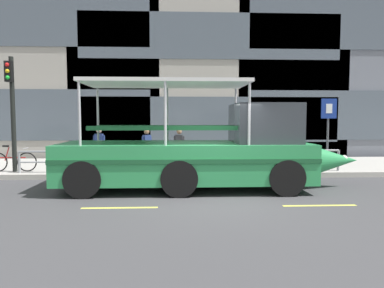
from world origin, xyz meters
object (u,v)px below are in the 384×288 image
at_px(pedestrian_mid_right, 147,145).
at_px(parking_sign, 328,121).
at_px(traffic_light_pole, 12,103).
at_px(pedestrian_mid_left, 179,144).
at_px(pedestrian_near_bow, 264,141).
at_px(duck_tour_boat, 203,153).
at_px(pedestrian_near_stern, 99,144).
at_px(leaned_bicycle, 12,161).

bearing_deg(pedestrian_mid_right, parking_sign, -2.79).
height_order(traffic_light_pole, pedestrian_mid_left, traffic_light_pole).
bearing_deg(pedestrian_near_bow, pedestrian_mid_right, 177.11).
relative_size(traffic_light_pole, duck_tour_boat, 0.45).
height_order(parking_sign, pedestrian_near_stern, parking_sign).
bearing_deg(pedestrian_near_bow, duck_tour_boat, -131.29).
xyz_separation_m(traffic_light_pole, pedestrian_mid_left, (5.97, 1.06, -1.58)).
xyz_separation_m(duck_tour_boat, pedestrian_near_stern, (-3.78, 3.23, 0.06)).
xyz_separation_m(leaned_bicycle, pedestrian_near_stern, (2.96, 0.73, 0.57)).
bearing_deg(pedestrian_near_bow, parking_sign, -2.59).
bearing_deg(pedestrian_near_stern, leaned_bicycle, -166.13).
height_order(leaned_bicycle, pedestrian_near_bow, pedestrian_near_bow).
relative_size(leaned_bicycle, pedestrian_mid_left, 1.15).
height_order(parking_sign, duck_tour_boat, duck_tour_boat).
bearing_deg(traffic_light_pole, leaned_bicycle, 141.78).
xyz_separation_m(duck_tour_boat, pedestrian_mid_left, (-0.68, 3.48, 0.02)).
bearing_deg(duck_tour_boat, pedestrian_mid_right, 121.18).
height_order(duck_tour_boat, pedestrian_near_stern, duck_tour_boat).
bearing_deg(traffic_light_pole, parking_sign, 2.17).
height_order(traffic_light_pole, pedestrian_mid_right, traffic_light_pole).
bearing_deg(duck_tour_boat, leaned_bicycle, 159.70).
xyz_separation_m(pedestrian_near_bow, pedestrian_near_stern, (-6.39, 0.25, -0.10)).
distance_m(pedestrian_mid_right, pedestrian_near_stern, 1.84).
xyz_separation_m(parking_sign, pedestrian_mid_right, (-7.01, 0.34, -0.91)).
xyz_separation_m(parking_sign, duck_tour_boat, (-5.06, -2.87, -0.93)).
xyz_separation_m(pedestrian_near_bow, pedestrian_mid_right, (-4.56, 0.23, -0.14)).
bearing_deg(leaned_bicycle, pedestrian_near_stern, 13.87).
xyz_separation_m(traffic_light_pole, pedestrian_near_bow, (9.27, 0.56, -1.44)).
height_order(traffic_light_pole, leaned_bicycle, traffic_light_pole).
height_order(duck_tour_boat, pedestrian_mid_right, duck_tour_boat).
height_order(parking_sign, leaned_bicycle, parking_sign).
relative_size(duck_tour_boat, pedestrian_mid_right, 5.98).
distance_m(parking_sign, duck_tour_boat, 5.89).
bearing_deg(pedestrian_mid_right, duck_tour_boat, -58.82).
height_order(pedestrian_near_bow, pedestrian_mid_left, pedestrian_near_bow).
relative_size(pedestrian_near_bow, pedestrian_mid_right, 1.15).
bearing_deg(duck_tour_boat, traffic_light_pole, 159.99).
bearing_deg(duck_tour_boat, pedestrian_near_bow, 48.71).
xyz_separation_m(pedestrian_mid_right, pedestrian_near_stern, (-1.84, 0.02, 0.03)).
bearing_deg(pedestrian_near_stern, traffic_light_pole, -164.41).
xyz_separation_m(duck_tour_boat, pedestrian_near_bow, (2.62, 2.98, 0.16)).
xyz_separation_m(leaned_bicycle, pedestrian_mid_right, (4.80, 0.72, 0.54)).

